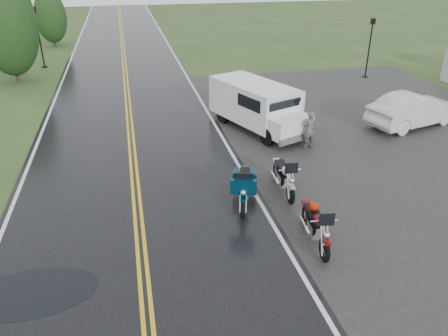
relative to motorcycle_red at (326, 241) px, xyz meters
name	(u,v)px	position (x,y,z in m)	size (l,w,h in m)	color
ground	(141,242)	(-4.53, 1.90, -0.66)	(120.00, 120.00, 0.00)	#2D471E
road	(129,119)	(-4.53, 11.90, -0.64)	(8.00, 100.00, 0.04)	black
parking_pad	(397,139)	(6.47, 6.90, -0.65)	(14.00, 24.00, 0.03)	black
motorcycle_red	(326,241)	(0.00, 0.00, 0.00)	(0.81, 2.24, 1.32)	#5A0A0D
motorcycle_teal	(243,199)	(-1.49, 2.40, 0.05)	(0.87, 2.40, 1.42)	#052638
motorcycle_silver	(291,186)	(0.16, 2.85, 0.01)	(0.82, 2.26, 1.34)	#A6A9AE
van_white	(269,122)	(0.92, 7.48, 0.38)	(1.99, 5.30, 2.08)	white
person_at_van	(309,130)	(2.43, 6.92, 0.10)	(0.55, 0.36, 1.51)	#4F4E53
sedan_white	(414,110)	(8.01, 8.22, 0.08)	(1.57, 4.51, 1.49)	silver
lamp_post_far_left	(39,38)	(-9.89, 23.77, 1.33)	(0.34, 0.34, 3.99)	black
lamp_post_far_right	(369,48)	(10.27, 16.47, 1.15)	(0.31, 0.31, 3.62)	black
tree_left_mid	(9,36)	(-10.97, 20.29, 2.06)	(3.48, 3.48, 5.43)	#1E3D19
tree_left_far	(52,22)	(-10.05, 31.51, 1.27)	(2.51, 2.51, 3.87)	#1E3D19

